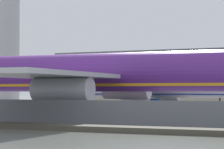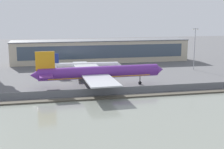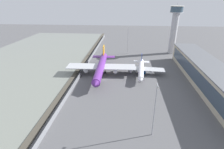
# 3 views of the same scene
# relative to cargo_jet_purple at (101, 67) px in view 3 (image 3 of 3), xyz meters

# --- Properties ---
(ground_plane) EXTENTS (500.00, 500.00, 0.00)m
(ground_plane) POSITION_rel_cargo_jet_purple_xyz_m (8.09, 2.43, -5.83)
(ground_plane) COLOR #565659
(waterfront_lagoon) EXTENTS (320.00, 98.00, 0.01)m
(waterfront_lagoon) POSITION_rel_cargo_jet_purple_xyz_m (8.09, -68.57, -5.83)
(waterfront_lagoon) COLOR gray
(waterfront_lagoon) RESTS_ON ground
(shoreline_seawall) EXTENTS (320.00, 3.00, 0.50)m
(shoreline_seawall) POSITION_rel_cargo_jet_purple_xyz_m (8.09, -18.07, -5.58)
(shoreline_seawall) COLOR #474238
(shoreline_seawall) RESTS_ON ground
(perimeter_fence) EXTENTS (280.00, 0.10, 2.73)m
(perimeter_fence) POSITION_rel_cargo_jet_purple_xyz_m (8.09, -13.57, -4.47)
(perimeter_fence) COLOR slate
(perimeter_fence) RESTS_ON ground
(cargo_jet_purple) EXTENTS (55.38, 47.68, 15.29)m
(cargo_jet_purple) POSITION_rel_cargo_jet_purple_xyz_m (0.00, 0.00, 0.00)
(cargo_jet_purple) COLOR #602889
(cargo_jet_purple) RESTS_ON ground
(passenger_jet_white) EXTENTS (37.73, 32.60, 10.70)m
(passenger_jet_white) POSITION_rel_cargo_jet_purple_xyz_m (-2.84, 27.56, -1.75)
(passenger_jet_white) COLOR white
(passenger_jet_white) RESTS_ON ground
(baggage_tug) EXTENTS (3.58, 2.79, 1.80)m
(baggage_tug) POSITION_rel_cargo_jet_purple_xyz_m (-12.36, -10.55, -5.03)
(baggage_tug) COLOR #19519E
(baggage_tug) RESTS_ON ground
(ops_van) EXTENTS (3.82, 5.61, 2.48)m
(ops_van) POSITION_rel_cargo_jet_purple_xyz_m (-4.48, 28.56, -4.56)
(ops_van) COLOR #19519E
(ops_van) RESTS_ON ground
(control_tower) EXTENTS (11.84, 11.84, 45.24)m
(control_tower) POSITION_rel_cargo_jet_purple_xyz_m (-57.29, 60.11, 19.98)
(control_tower) COLOR #ADADB2
(control_tower) RESTS_ON ground
(terminal_building) EXTENTS (108.07, 17.33, 13.53)m
(terminal_building) POSITION_rel_cargo_jet_purple_xyz_m (13.13, 66.05, 0.95)
(terminal_building) COLOR #BCB299
(terminal_building) RESTS_ON ground
(apron_light_mast_apron_west) EXTENTS (3.20, 0.40, 25.14)m
(apron_light_mast_apron_west) POSITION_rel_cargo_jet_purple_xyz_m (-52.51, 18.06, 8.05)
(apron_light_mast_apron_west) COLOR #93969B
(apron_light_mast_apron_west) RESTS_ON ground
(apron_light_mast_apron_east) EXTENTS (3.20, 0.40, 21.93)m
(apron_light_mast_apron_east) POSITION_rel_cargo_jet_purple_xyz_m (56.34, 27.84, 6.42)
(apron_light_mast_apron_east) COLOR #93969B
(apron_light_mast_apron_east) RESTS_ON ground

